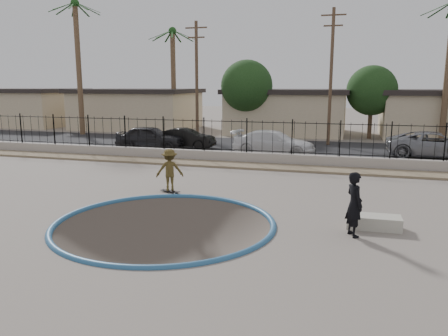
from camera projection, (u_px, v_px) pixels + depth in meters
name	position (u px, v px, depth m)	size (l,w,h in m)	color
ground	(253.00, 176.00, 26.23)	(120.00, 120.00, 2.20)	slate
bowl_pit	(165.00, 224.00, 13.76)	(6.84, 6.84, 1.80)	#463F36
coping_ring	(165.00, 224.00, 13.76)	(7.04, 7.04, 0.20)	#2A5D89
rock_strip	(242.00, 165.00, 23.37)	(42.00, 1.60, 0.11)	#9D8567
retaining_wall	(247.00, 158.00, 24.37)	(42.00, 0.45, 0.60)	gray
fence	(247.00, 136.00, 24.14)	(40.00, 0.04, 1.80)	black
street	(268.00, 147.00, 30.74)	(90.00, 8.00, 0.04)	black
house_west_far	(28.00, 107.00, 46.96)	(10.60, 8.60, 3.90)	#C2AF8B
house_west	(137.00, 108.00, 43.42)	(11.60, 8.60, 3.90)	#C2AF8B
house_center	(288.00, 111.00, 39.34)	(10.60, 8.60, 3.90)	#C2AF8B
palm_left	(77.00, 41.00, 36.70)	(2.30, 2.30, 11.30)	brown
palm_mid	(173.00, 57.00, 38.81)	(2.30, 2.30, 9.30)	brown
utility_pole_left	(197.00, 79.00, 33.38)	(1.70, 0.24, 9.00)	#473323
utility_pole_mid	(331.00, 75.00, 30.61)	(1.70, 0.24, 9.50)	#473323
street_tree_left	(247.00, 86.00, 36.43)	(4.32, 4.32, 6.36)	#473323
street_tree_mid	(372.00, 91.00, 34.72)	(3.96, 3.96, 5.83)	#473323
skater	(170.00, 172.00, 17.59)	(1.09, 0.63, 1.69)	brown
skateboard	(170.00, 191.00, 17.74)	(0.91, 0.46, 0.08)	black
videographer	(354.00, 204.00, 12.51)	(0.69, 0.45, 1.89)	black
concrete_ledge	(374.00, 222.00, 13.29)	(1.60, 0.70, 0.40)	#B5B0A0
car_a	(151.00, 137.00, 29.35)	(1.85, 4.60, 1.57)	black
car_b	(185.00, 138.00, 29.82)	(1.42, 4.06, 1.34)	black
car_c	(274.00, 143.00, 26.93)	(2.08, 5.13, 1.49)	white
car_d	(435.00, 145.00, 25.87)	(2.55, 5.53, 1.54)	gray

